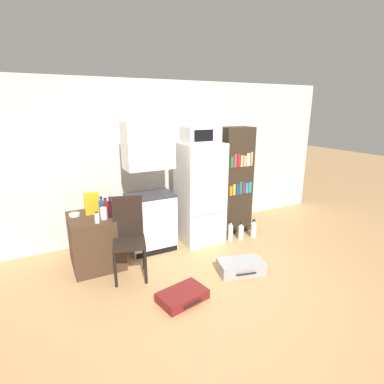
# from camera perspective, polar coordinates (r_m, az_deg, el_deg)

# --- Properties ---
(ground_plane) EXTENTS (24.00, 24.00, 0.00)m
(ground_plane) POSITION_cam_1_polar(r_m,az_deg,el_deg) (3.92, 5.88, -17.19)
(ground_plane) COLOR tan
(wall_back) EXTENTS (6.40, 0.10, 2.55)m
(wall_back) POSITION_cam_1_polar(r_m,az_deg,el_deg) (5.21, -3.91, 6.43)
(wall_back) COLOR beige
(wall_back) RESTS_ON ground_plane
(side_table) EXTENTS (0.66, 0.72, 0.72)m
(side_table) POSITION_cam_1_polar(r_m,az_deg,el_deg) (4.38, -17.84, -8.78)
(side_table) COLOR #422D1E
(side_table) RESTS_ON ground_plane
(kitchen_hutch) EXTENTS (0.70, 0.49, 1.95)m
(kitchen_hutch) POSITION_cam_1_polar(r_m,az_deg,el_deg) (4.49, -8.04, -0.14)
(kitchen_hutch) COLOR white
(kitchen_hutch) RESTS_ON ground_plane
(refrigerator) EXTENTS (0.65, 0.63, 1.61)m
(refrigerator) POSITION_cam_1_polar(r_m,az_deg,el_deg) (4.78, 1.53, -0.23)
(refrigerator) COLOR silver
(refrigerator) RESTS_ON ground_plane
(microwave) EXTENTS (0.54, 0.39, 0.25)m
(microwave) POSITION_cam_1_polar(r_m,az_deg,el_deg) (4.61, 1.62, 10.91)
(microwave) COLOR silver
(microwave) RESTS_ON refrigerator
(bookshelf) EXTENTS (0.55, 0.37, 1.81)m
(bookshelf) POSITION_cam_1_polar(r_m,az_deg,el_deg) (5.24, 8.10, 2.23)
(bookshelf) COLOR #2D2319
(bookshelf) RESTS_ON ground_plane
(bottle_clear_short) EXTENTS (0.06, 0.06, 0.15)m
(bottle_clear_short) POSITION_cam_1_polar(r_m,az_deg,el_deg) (3.96, -17.65, -4.79)
(bottle_clear_short) COLOR silver
(bottle_clear_short) RESTS_ON side_table
(bottle_milk_white) EXTENTS (0.09, 0.09, 0.20)m
(bottle_milk_white) POSITION_cam_1_polar(r_m,az_deg,el_deg) (4.06, -16.50, -3.86)
(bottle_milk_white) COLOR white
(bottle_milk_white) RESTS_ON side_table
(bottle_blue_soda) EXTENTS (0.07, 0.07, 0.26)m
(bottle_blue_soda) POSITION_cam_1_polar(r_m,az_deg,el_deg) (4.21, -16.82, -2.82)
(bottle_blue_soda) COLOR #1E47A3
(bottle_blue_soda) RESTS_ON side_table
(bottle_wine_dark) EXTENTS (0.06, 0.06, 0.29)m
(bottle_wine_dark) POSITION_cam_1_polar(r_m,az_deg,el_deg) (4.09, -15.29, -3.09)
(bottle_wine_dark) COLOR black
(bottle_wine_dark) RESTS_ON side_table
(bottle_ketchup_red) EXTENTS (0.08, 0.08, 0.20)m
(bottle_ketchup_red) POSITION_cam_1_polar(r_m,az_deg,el_deg) (4.33, -16.12, -2.58)
(bottle_ketchup_red) COLOR #AD1914
(bottle_ketchup_red) RESTS_ON side_table
(bowl) EXTENTS (0.14, 0.14, 0.04)m
(bowl) POSITION_cam_1_polar(r_m,az_deg,el_deg) (4.32, -21.49, -4.05)
(bowl) COLOR silver
(bowl) RESTS_ON side_table
(cereal_box) EXTENTS (0.19, 0.07, 0.30)m
(cereal_box) POSITION_cam_1_polar(r_m,az_deg,el_deg) (4.28, -18.52, -2.09)
(cereal_box) COLOR gold
(cereal_box) RESTS_ON side_table
(chair) EXTENTS (0.49, 0.49, 1.05)m
(chair) POSITION_cam_1_polar(r_m,az_deg,el_deg) (3.93, -12.00, -7.26)
(chair) COLOR black
(chair) RESTS_ON ground_plane
(suitcase_large_flat) EXTENTS (0.66, 0.47, 0.17)m
(suitcase_large_flat) POSITION_cam_1_polar(r_m,az_deg,el_deg) (4.16, 9.31, -13.84)
(suitcase_large_flat) COLOR #99999E
(suitcase_large_flat) RESTS_ON ground_plane
(suitcase_small_flat) EXTENTS (0.60, 0.45, 0.11)m
(suitcase_small_flat) POSITION_cam_1_polar(r_m,az_deg,el_deg) (3.62, -1.82, -19.15)
(suitcase_small_flat) COLOR maroon
(suitcase_small_flat) RESTS_ON ground_plane
(water_bottle_front) EXTENTS (0.09, 0.09, 0.34)m
(water_bottle_front) POSITION_cam_1_polar(r_m,az_deg,el_deg) (5.01, 7.30, -7.60)
(water_bottle_front) COLOR silver
(water_bottle_front) RESTS_ON ground_plane
(water_bottle_middle) EXTENTS (0.10, 0.10, 0.31)m
(water_bottle_middle) POSITION_cam_1_polar(r_m,az_deg,el_deg) (5.21, 11.62, -7.02)
(water_bottle_middle) COLOR silver
(water_bottle_middle) RESTS_ON ground_plane
(water_bottle_back) EXTENTS (0.09, 0.09, 0.29)m
(water_bottle_back) POSITION_cam_1_polar(r_m,az_deg,el_deg) (5.11, 9.28, -7.50)
(water_bottle_back) COLOR silver
(water_bottle_back) RESTS_ON ground_plane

